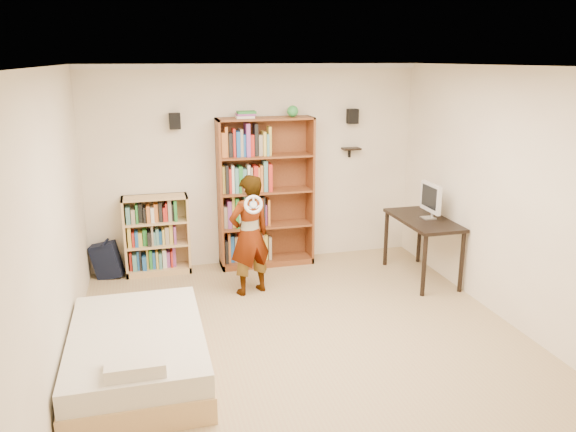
% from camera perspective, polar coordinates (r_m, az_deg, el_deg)
% --- Properties ---
extents(ground, '(4.50, 5.00, 0.01)m').
position_cam_1_polar(ground, '(5.81, 1.88, -12.72)').
color(ground, tan).
rests_on(ground, ground).
extents(room_shell, '(4.52, 5.02, 2.71)m').
position_cam_1_polar(room_shell, '(5.21, 2.05, 4.58)').
color(room_shell, white).
rests_on(room_shell, ground).
extents(crown_molding, '(4.50, 5.00, 0.06)m').
position_cam_1_polar(crown_molding, '(5.11, 2.15, 14.62)').
color(crown_molding, silver).
rests_on(crown_molding, room_shell).
extents(speaker_left, '(0.14, 0.12, 0.20)m').
position_cam_1_polar(speaker_left, '(7.35, -11.43, 9.44)').
color(speaker_left, black).
rests_on(speaker_left, room_shell).
extents(speaker_right, '(0.14, 0.12, 0.20)m').
position_cam_1_polar(speaker_right, '(7.86, 6.57, 10.04)').
color(speaker_right, black).
rests_on(speaker_right, room_shell).
extents(wall_shelf, '(0.25, 0.16, 0.02)m').
position_cam_1_polar(wall_shelf, '(7.92, 6.45, 6.80)').
color(wall_shelf, black).
rests_on(wall_shelf, room_shell).
extents(tall_bookshelf, '(1.28, 0.37, 2.02)m').
position_cam_1_polar(tall_bookshelf, '(7.58, -2.27, 2.34)').
color(tall_bookshelf, brown).
rests_on(tall_bookshelf, ground).
extents(low_bookshelf, '(0.84, 0.31, 1.05)m').
position_cam_1_polar(low_bookshelf, '(7.58, -13.18, -1.91)').
color(low_bookshelf, tan).
rests_on(low_bookshelf, ground).
extents(computer_desk, '(0.59, 1.18, 0.80)m').
position_cam_1_polar(computer_desk, '(7.46, 13.42, -3.20)').
color(computer_desk, black).
rests_on(computer_desk, ground).
extents(imac, '(0.11, 0.46, 0.45)m').
position_cam_1_polar(imac, '(7.30, 14.16, 1.48)').
color(imac, silver).
rests_on(imac, computer_desk).
extents(daybed, '(1.19, 1.83, 0.54)m').
position_cam_1_polar(daybed, '(5.34, -15.05, -12.75)').
color(daybed, silver).
rests_on(daybed, ground).
extents(person, '(0.62, 0.51, 1.47)m').
position_cam_1_polar(person, '(6.70, -3.93, -1.96)').
color(person, black).
rests_on(person, ground).
extents(wii_wheel, '(0.22, 0.08, 0.22)m').
position_cam_1_polar(wii_wheel, '(6.32, -3.54, 1.17)').
color(wii_wheel, silver).
rests_on(wii_wheel, person).
extents(navy_bag, '(0.40, 0.31, 0.49)m').
position_cam_1_polar(navy_bag, '(7.68, -17.94, -4.26)').
color(navy_bag, black).
rests_on(navy_bag, ground).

